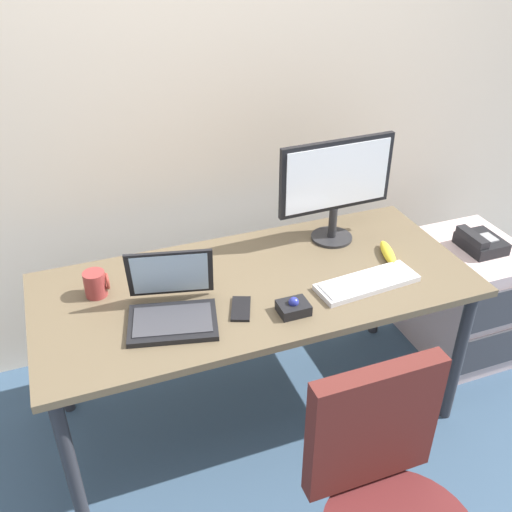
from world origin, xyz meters
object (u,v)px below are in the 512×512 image
(desk_phone, at_px, (480,242))
(trackball_mouse, at_px, (293,307))
(banana, at_px, (388,253))
(cell_phone, at_px, (241,309))
(monitor_main, at_px, (336,182))
(file_cabinet, at_px, (465,298))
(laptop, at_px, (172,304))
(keyboard, at_px, (367,282))
(coffee_mug, at_px, (96,284))

(desk_phone, xyz_separation_m, trackball_mouse, (-1.07, -0.28, 0.11))
(desk_phone, bearing_deg, banana, -172.20)
(cell_phone, distance_m, banana, 0.70)
(monitor_main, relative_size, cell_phone, 3.60)
(file_cabinet, distance_m, laptop, 1.57)
(keyboard, distance_m, trackball_mouse, 0.34)
(trackball_mouse, bearing_deg, keyboard, 9.67)
(laptop, bearing_deg, desk_phone, 5.73)
(laptop, bearing_deg, banana, 4.49)
(file_cabinet, relative_size, monitor_main, 1.16)
(monitor_main, bearing_deg, keyboard, -95.39)
(trackball_mouse, bearing_deg, monitor_main, 48.92)
(keyboard, distance_m, cell_phone, 0.51)
(laptop, bearing_deg, trackball_mouse, -17.79)
(laptop, relative_size, coffee_mug, 3.65)
(keyboard, bearing_deg, laptop, 174.26)
(laptop, distance_m, trackball_mouse, 0.44)
(desk_phone, bearing_deg, keyboard, -163.04)
(file_cabinet, height_order, coffee_mug, coffee_mug)
(trackball_mouse, bearing_deg, file_cabinet, 15.43)
(monitor_main, bearing_deg, file_cabinet, -10.18)
(file_cabinet, height_order, laptop, laptop)
(keyboard, xyz_separation_m, coffee_mug, (-0.98, 0.30, 0.04))
(cell_phone, bearing_deg, keyboard, 19.02)
(trackball_mouse, relative_size, banana, 0.58)
(desk_phone, bearing_deg, file_cabinet, 63.22)
(cell_phone, bearing_deg, desk_phone, 30.80)
(keyboard, distance_m, banana, 0.24)
(monitor_main, distance_m, cell_phone, 0.70)
(banana, bearing_deg, trackball_mouse, -158.36)
(coffee_mug, height_order, cell_phone, coffee_mug)
(monitor_main, relative_size, banana, 2.69)
(cell_phone, bearing_deg, file_cabinet, 31.47)
(file_cabinet, xyz_separation_m, trackball_mouse, (-1.08, -0.30, 0.44))
(file_cabinet, bearing_deg, monitor_main, 169.82)
(laptop, bearing_deg, monitor_main, 20.46)
(file_cabinet, relative_size, trackball_mouse, 5.41)
(file_cabinet, relative_size, cell_phone, 4.19)
(file_cabinet, relative_size, banana, 3.13)
(file_cabinet, distance_m, coffee_mug, 1.79)
(file_cabinet, xyz_separation_m, coffee_mug, (-1.73, 0.06, 0.47))
(banana, bearing_deg, file_cabinet, 9.33)
(desk_phone, height_order, banana, banana)
(file_cabinet, bearing_deg, desk_phone, -116.78)
(file_cabinet, xyz_separation_m, cell_phone, (-1.25, -0.22, 0.42))
(cell_phone, relative_size, banana, 0.75)
(keyboard, xyz_separation_m, cell_phone, (-0.51, 0.02, -0.01))
(monitor_main, relative_size, keyboard, 1.22)
(file_cabinet, distance_m, keyboard, 0.89)
(desk_phone, xyz_separation_m, laptop, (-1.48, -0.15, 0.14))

